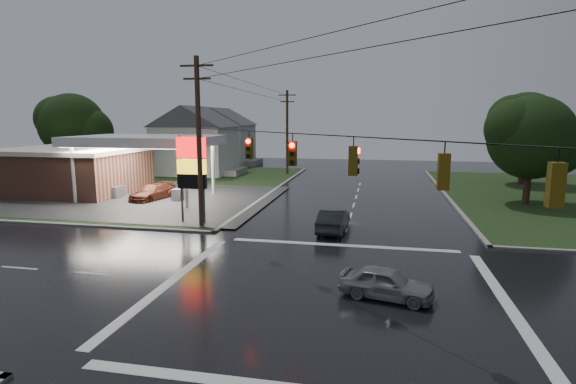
% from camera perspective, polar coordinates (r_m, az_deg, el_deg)
% --- Properties ---
extents(ground, '(120.00, 120.00, 0.00)m').
position_cam_1_polar(ground, '(19.32, 5.16, -12.47)').
color(ground, black).
rests_on(ground, ground).
extents(grass_nw, '(36.00, 36.00, 0.08)m').
position_cam_1_polar(grass_nw, '(52.43, -20.85, 1.02)').
color(grass_nw, black).
rests_on(grass_nw, ground).
extents(gas_station, '(26.20, 18.00, 5.60)m').
position_cam_1_polar(gas_station, '(46.78, -24.78, 2.90)').
color(gas_station, '#2D2D2D').
rests_on(gas_station, ground).
extents(pylon_sign, '(2.00, 0.35, 6.00)m').
position_cam_1_polar(pylon_sign, '(31.07, -12.14, 3.37)').
color(pylon_sign, '#59595E').
rests_on(pylon_sign, ground).
extents(utility_pole_nw, '(2.20, 0.32, 11.00)m').
position_cam_1_polar(utility_pole_nw, '(29.63, -11.24, 6.43)').
color(utility_pole_nw, '#382619').
rests_on(utility_pole_nw, ground).
extents(utility_pole_n, '(2.20, 0.32, 10.50)m').
position_cam_1_polar(utility_pole_n, '(57.00, -0.11, 7.75)').
color(utility_pole_n, '#382619').
rests_on(utility_pole_n, ground).
extents(traffic_signals, '(26.87, 26.87, 1.47)m').
position_cam_1_polar(traffic_signals, '(17.92, 5.52, 7.10)').
color(traffic_signals, black).
rests_on(traffic_signals, ground).
extents(house_near, '(11.05, 8.48, 8.60)m').
position_cam_1_polar(house_near, '(58.53, -11.64, 6.56)').
color(house_near, silver).
rests_on(house_near, ground).
extents(house_far, '(11.05, 8.48, 8.60)m').
position_cam_1_polar(house_far, '(70.06, -8.55, 7.11)').
color(house_far, silver).
rests_on(house_far, ground).
extents(tree_nw_behind, '(8.93, 7.60, 10.00)m').
position_cam_1_polar(tree_nw_behind, '(59.69, -25.59, 7.59)').
color(tree_nw_behind, black).
rests_on(tree_nw_behind, ground).
extents(tree_ne_near, '(7.99, 6.80, 8.98)m').
position_cam_1_polar(tree_ne_near, '(41.70, 28.69, 6.08)').
color(tree_ne_near, black).
rests_on(tree_ne_near, ground).
extents(tree_ne_far, '(8.46, 7.20, 9.80)m').
position_cam_1_polar(tree_ne_far, '(54.04, 28.08, 7.30)').
color(tree_ne_far, black).
rests_on(tree_ne_far, ground).
extents(car_north, '(1.84, 4.53, 1.46)m').
position_cam_1_polar(car_north, '(28.77, 5.80, -3.57)').
color(car_north, black).
rests_on(car_north, ground).
extents(car_crossing, '(3.99, 2.36, 1.27)m').
position_cam_1_polar(car_crossing, '(18.79, 12.39, -11.23)').
color(car_crossing, gray).
rests_on(car_crossing, ground).
extents(car_pump, '(3.05, 5.18, 1.41)m').
position_cam_1_polar(car_pump, '(41.13, -16.77, -0.01)').
color(car_pump, '#501F12').
rests_on(car_pump, ground).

